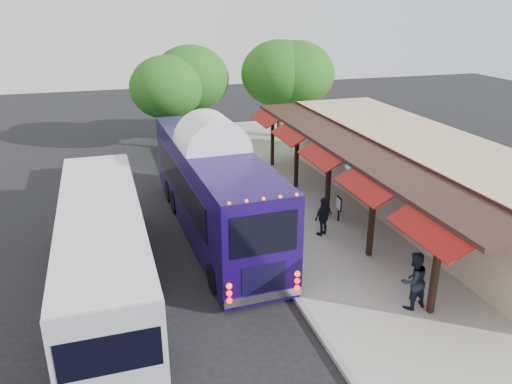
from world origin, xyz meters
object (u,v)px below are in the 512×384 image
object	(u,v)px
city_bus	(103,246)
sign_board	(339,205)
ped_a	(294,222)
ped_b	(414,280)
coach_bus	(213,184)
ped_d	(235,150)
ped_c	(323,216)

from	to	relation	value
city_bus	sign_board	bearing A→B (deg)	15.39
ped_a	ped_b	distance (m)	6.13
coach_bus	sign_board	xyz separation A→B (m)	(5.54, -0.92, -1.28)
ped_a	ped_b	bearing A→B (deg)	-65.51
ped_d	sign_board	xyz separation A→B (m)	(2.44, -9.41, -0.18)
sign_board	ped_b	bearing A→B (deg)	-91.93
city_bus	ped_b	bearing A→B (deg)	-23.66
coach_bus	ped_c	bearing A→B (deg)	-27.85
ped_b	sign_board	bearing A→B (deg)	-103.21
city_bus	ped_a	distance (m)	7.87
ped_a	ped_c	bearing A→B (deg)	5.49
city_bus	ped_b	world-z (taller)	city_bus
coach_bus	ped_a	world-z (taller)	coach_bus
coach_bus	ped_a	xyz separation A→B (m)	(3.00, -2.00, -1.30)
ped_c	ped_d	size ratio (longest dim) A/B	0.89
ped_b	ped_a	bearing A→B (deg)	-79.91
city_bus	ped_d	bearing A→B (deg)	57.22
ped_c	coach_bus	bearing A→B (deg)	-50.64
ped_d	sign_board	world-z (taller)	ped_d
city_bus	ped_d	xyz separation A→B (m)	(7.68, 12.38, -0.68)
ped_b	ped_c	world-z (taller)	ped_b
coach_bus	city_bus	size ratio (longest dim) A/B	1.07
city_bus	ped_a	size ratio (longest dim) A/B	7.92
ped_a	ped_d	xyz separation A→B (m)	(0.10, 10.49, 0.19)
ped_b	ped_c	xyz separation A→B (m)	(-0.56, 5.80, -0.14)
ped_a	city_bus	bearing A→B (deg)	-159.10
city_bus	ped_c	xyz separation A→B (m)	(8.87, 1.86, -0.79)
ped_b	ped_d	bearing A→B (deg)	-91.38
coach_bus	sign_board	world-z (taller)	coach_bus
ped_a	ped_d	distance (m)	10.49
city_bus	coach_bus	bearing A→B (deg)	39.34
coach_bus	city_bus	distance (m)	6.02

